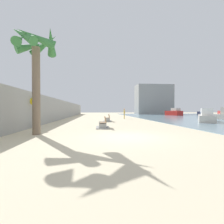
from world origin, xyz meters
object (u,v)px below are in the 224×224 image
(palm_tree, at_px, (35,53))
(person_walking, at_px, (124,113))
(boat_far_right, at_px, (224,112))
(boat_nearest, at_px, (205,113))
(bench_far, at_px, (108,120))
(boat_far_left, at_px, (174,112))
(bench_near, at_px, (103,125))
(boat_mid_bay, at_px, (206,117))
(pedestrian_sign, at_px, (34,108))

(palm_tree, bearing_deg, person_walking, 63.05)
(boat_far_right, distance_m, boat_nearest, 7.91)
(bench_far, height_order, boat_far_left, boat_far_left)
(bench_near, distance_m, boat_nearest, 39.07)
(boat_far_left, bearing_deg, boat_nearest, -5.21)
(boat_far_left, bearing_deg, boat_mid_bay, -106.69)
(pedestrian_sign, bearing_deg, boat_nearest, 38.74)
(person_walking, relative_size, pedestrian_sign, 0.66)
(palm_tree, relative_size, boat_far_right, 0.86)
(bench_far, xyz_separation_m, boat_far_right, (34.66, 22.08, 0.53))
(boat_mid_bay, bearing_deg, boat_far_right, 46.98)
(bench_near, bearing_deg, pedestrian_sign, 178.28)
(boat_mid_bay, xyz_separation_m, pedestrian_sign, (-18.93, -5.38, 1.00))
(bench_far, distance_m, boat_far_right, 41.10)
(bench_far, relative_size, boat_far_left, 0.46)
(person_walking, bearing_deg, bench_near, -107.27)
(bench_far, height_order, pedestrian_sign, pedestrian_sign)
(palm_tree, distance_m, boat_far_left, 39.85)
(bench_far, distance_m, pedestrian_sign, 9.94)
(person_walking, bearing_deg, boat_nearest, 30.36)
(boat_nearest, bearing_deg, boat_mid_bay, -124.32)
(palm_tree, height_order, bench_far, palm_tree)
(boat_far_right, xyz_separation_m, pedestrian_sign, (-41.29, -29.35, 0.89))
(boat_nearest, relative_size, boat_far_left, 1.49)
(boat_nearest, xyz_separation_m, boat_far_left, (-8.07, 0.74, 0.07))
(boat_far_right, distance_m, pedestrian_sign, 50.67)
(palm_tree, height_order, pedestrian_sign, palm_tree)
(bench_far, relative_size, pedestrian_sign, 0.83)
(boat_far_right, relative_size, boat_mid_bay, 1.28)
(palm_tree, relative_size, pedestrian_sign, 2.49)
(bench_far, xyz_separation_m, boat_mid_bay, (12.30, -1.88, 0.42))
(boat_mid_bay, bearing_deg, bench_near, -157.20)
(boat_nearest, bearing_deg, pedestrian_sign, -141.26)
(boat_far_right, bearing_deg, bench_near, -140.32)
(bench_far, bearing_deg, person_walking, 61.14)
(person_walking, relative_size, boat_far_right, 0.23)
(person_walking, xyz_separation_m, boat_far_left, (15.82, 14.73, -0.24))
(pedestrian_sign, bearing_deg, boat_far_right, 35.40)
(person_walking, distance_m, pedestrian_sign, 16.36)
(boat_mid_bay, distance_m, pedestrian_sign, 19.70)
(bench_far, height_order, boat_mid_bay, boat_mid_bay)
(bench_near, xyz_separation_m, boat_far_left, (19.94, 27.97, 0.55))
(person_walking, relative_size, boat_nearest, 0.24)
(person_walking, height_order, boat_mid_bay, person_walking)
(palm_tree, height_order, boat_nearest, palm_tree)
(palm_tree, height_order, boat_far_right, palm_tree)
(bench_near, distance_m, boat_mid_bay, 14.34)
(boat_mid_bay, relative_size, pedestrian_sign, 2.27)
(palm_tree, distance_m, boat_nearest, 44.72)
(bench_near, height_order, boat_far_right, boat_far_right)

